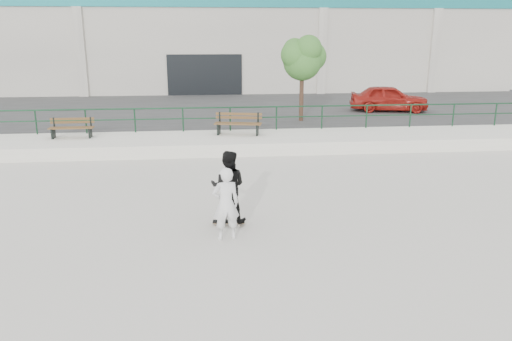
{
  "coord_description": "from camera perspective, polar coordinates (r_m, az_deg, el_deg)",
  "views": [
    {
      "loc": [
        -0.08,
        -10.33,
        4.52
      ],
      "look_at": [
        1.2,
        2.0,
        1.11
      ],
      "focal_mm": 35.0,
      "sensor_mm": 36.0,
      "label": 1
    }
  ],
  "objects": [
    {
      "name": "parking_strip",
      "position": [
        28.65,
        -5.74,
        6.71
      ],
      "size": [
        60.0,
        14.0,
        0.5
      ],
      "primitive_type": "cube",
      "color": "#343434",
      "rests_on": "ground"
    },
    {
      "name": "ground",
      "position": [
        11.27,
        -5.07,
        -8.34
      ],
      "size": [
        120.0,
        120.0,
        0.0
      ],
      "primitive_type": "plane",
      "color": "#BBB9AB",
      "rests_on": "ground"
    },
    {
      "name": "railing",
      "position": [
        21.38,
        -5.67,
        6.47
      ],
      "size": [
        28.0,
        0.06,
        1.03
      ],
      "color": "#153B23",
      "rests_on": "ledge"
    },
    {
      "name": "red_car",
      "position": [
        27.84,
        14.95,
        7.99
      ],
      "size": [
        4.33,
        2.44,
        1.39
      ],
      "primitive_type": "imported",
      "rotation": [
        0.0,
        0.0,
        1.37
      ],
      "color": "maroon",
      "rests_on": "parking_strip"
    },
    {
      "name": "seated_skater",
      "position": [
        11.2,
        -3.48,
        -3.83
      ],
      "size": [
        0.67,
        0.5,
        1.69
      ],
      "primitive_type": "imported",
      "rotation": [
        0.0,
        0.0,
        3.3
      ],
      "color": "white",
      "rests_on": "ground"
    },
    {
      "name": "skateboard",
      "position": [
        12.28,
        -3.14,
        -5.88
      ],
      "size": [
        0.8,
        0.28,
        0.09
      ],
      "rotation": [
        0.0,
        0.0,
        -0.1
      ],
      "color": "black",
      "rests_on": "ground"
    },
    {
      "name": "bench_right",
      "position": [
        20.63,
        -2.05,
        5.36
      ],
      "size": [
        2.0,
        0.95,
        0.89
      ],
      "rotation": [
        0.0,
        0.0,
        -0.21
      ],
      "color": "brown",
      "rests_on": "ledge"
    },
    {
      "name": "standing_skater",
      "position": [
        11.98,
        -3.2,
        -1.85
      ],
      "size": [
        0.98,
        0.83,
        1.77
      ],
      "primitive_type": "imported",
      "rotation": [
        0.0,
        0.0,
        2.93
      ],
      "color": "black",
      "rests_on": "skateboard"
    },
    {
      "name": "tree",
      "position": [
        23.83,
        5.39,
        12.81
      ],
      "size": [
        2.24,
        1.99,
        3.98
      ],
      "color": "#503228",
      "rests_on": "parking_strip"
    },
    {
      "name": "commercial_building",
      "position": [
        42.32,
        -6.03,
        15.35
      ],
      "size": [
        44.2,
        16.33,
        8.0
      ],
      "color": "silver",
      "rests_on": "ground"
    },
    {
      "name": "ledge",
      "position": [
        20.28,
        -5.57,
        3.14
      ],
      "size": [
        30.0,
        3.0,
        0.5
      ],
      "primitive_type": "cube",
      "color": "silver",
      "rests_on": "ground"
    },
    {
      "name": "bench_left",
      "position": [
        21.27,
        -20.31,
        4.59
      ],
      "size": [
        1.72,
        0.52,
        0.79
      ],
      "rotation": [
        0.0,
        0.0,
        0.0
      ],
      "color": "brown",
      "rests_on": "ledge"
    }
  ]
}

